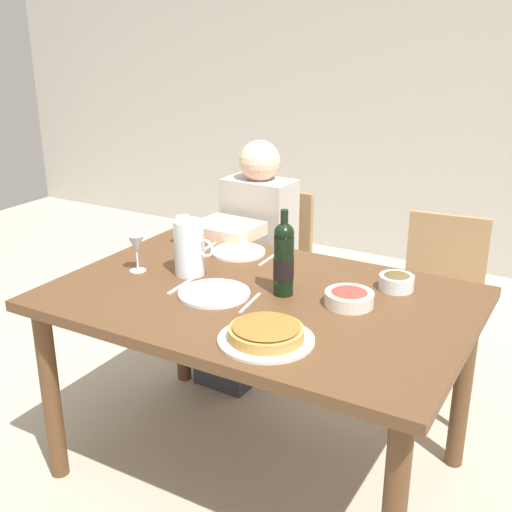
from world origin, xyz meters
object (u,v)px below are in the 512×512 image
Objects in this scene: water_pitcher at (190,251)px; chair_right at (439,299)px; salad_bowl at (349,297)px; dinner_plate_right_setting at (214,293)px; diner_left at (247,255)px; wine_glass_left_diner at (136,246)px; dinner_plate_left_setting at (238,252)px; wine_glass_right_diner at (183,225)px; dining_table at (259,317)px; chair_left at (271,263)px; baked_tart at (266,333)px; olive_bowl at (397,281)px; wine_bottle at (284,259)px.

water_pitcher reaches higher than chair_right.
chair_right is (0.12, 0.82, -0.29)m from salad_bowl.
diner_left is at bearing 112.46° from dinner_plate_right_setting.
water_pitcher reaches higher than wine_glass_left_diner.
dinner_plate_left_setting is at bearing 82.82° from water_pitcher.
wine_glass_right_diner is (-0.23, 0.27, -0.00)m from water_pitcher.
wine_glass_right_diner is at bearing 151.10° from dining_table.
water_pitcher reaches higher than salad_bowl.
wine_glass_right_diner reaches higher than chair_left.
baked_tart is at bearing 120.10° from chair_left.
water_pitcher is at bearing -97.18° from dinner_plate_left_setting.
wine_glass_right_diner is at bearing 76.94° from diner_left.
olive_bowl reaches higher than dining_table.
wine_bottle reaches higher than dinner_plate_right_setting.
water_pitcher reaches higher than dinner_plate_right_setting.
wine_glass_left_diner is at bearing -172.17° from wine_bottle.
salad_bowl is 0.24m from olive_bowl.
dining_table is 1.29× the size of diner_left.
wine_glass_left_diner is at bearing 172.92° from dinner_plate_right_setting.
water_pitcher reaches higher than wine_glass_right_diner.
diner_left reaches higher than dinner_plate_left_setting.
chair_right is (0.97, 0.92, -0.37)m from wine_glass_left_diner.
salad_bowl is at bearing 12.21° from dining_table.
diner_left is at bearing 155.71° from olive_bowl.
wine_glass_right_diner reaches higher than olive_bowl.
chair_right is at bearing 66.40° from wine_bottle.
wine_glass_right_diner is 0.58× the size of dinner_plate_left_setting.
olive_bowl is at bearing 34.28° from dinner_plate_right_setting.
olive_bowl is 0.67m from dinner_plate_right_setting.
wine_bottle is 0.28m from dinner_plate_right_setting.
wine_glass_left_diner reaches higher than wine_glass_right_diner.
water_pitcher is 1.46× the size of wine_glass_left_diner.
chair_right is (0.44, 0.88, -0.17)m from dining_table.
dinner_plate_right_setting is 1.16m from chair_right.
dining_table is 0.46m from dinner_plate_left_setting.
wine_bottle is 1.46× the size of water_pitcher.
olive_bowl reaches higher than salad_bowl.
water_pitcher is at bearing 42.15° from chair_right.
wine_bottle is at bearing 29.94° from dining_table.
olive_bowl is 0.15× the size of chair_left.
wine_bottle is 0.27m from salad_bowl.
chair_right is (0.77, 0.85, -0.36)m from water_pitcher.
baked_tart is 0.98m from wine_glass_right_diner.
dining_table is at bearing 126.10° from diner_left.
salad_bowl is at bearing 7.33° from wine_glass_left_diner.
salad_bowl is 0.15× the size of diner_left.
water_pitcher is at bearing 103.18° from diner_left.
wine_glass_left_diner is 0.77m from diner_left.
chair_left and chair_right have the same top height.
dining_table is 0.52m from olive_bowl.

